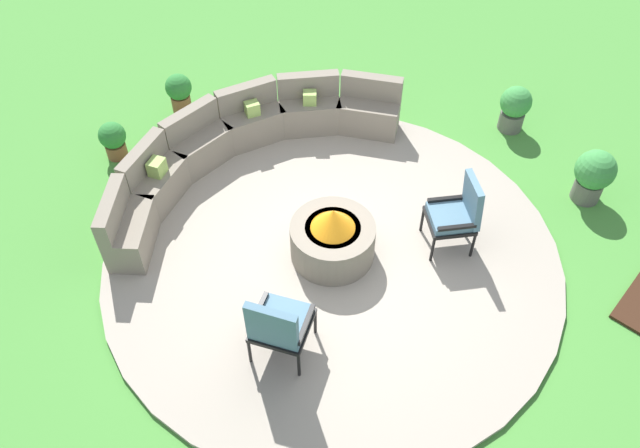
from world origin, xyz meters
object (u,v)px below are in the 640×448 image
at_px(potted_plant_3, 113,139).
at_px(lounge_chair_front_right, 458,212).
at_px(potted_plant_2, 594,174).
at_px(lounge_chair_front_left, 278,325).
at_px(potted_plant_0, 515,107).
at_px(curved_stone_bench, 240,146).
at_px(potted_plant_5, 179,92).
at_px(fire_pit, 333,237).

bearing_deg(potted_plant_3, lounge_chair_front_right, -68.70).
xyz_separation_m(lounge_chair_front_right, potted_plant_2, (1.87, -0.86, -0.17)).
relative_size(lounge_chair_front_left, potted_plant_0, 1.51).
bearing_deg(potted_plant_3, lounge_chair_front_left, -101.31).
height_order(curved_stone_bench, potted_plant_0, curved_stone_bench).
bearing_deg(potted_plant_3, potted_plant_5, 3.92).
distance_m(lounge_chair_front_right, potted_plant_2, 2.06).
xyz_separation_m(fire_pit, lounge_chair_front_left, (-1.41, -0.49, 0.25)).
xyz_separation_m(lounge_chair_front_left, potted_plant_0, (5.00, 0.15, -0.22)).
relative_size(fire_pit, potted_plant_2, 1.32).
height_order(curved_stone_bench, potted_plant_5, curved_stone_bench).
bearing_deg(lounge_chair_front_left, potted_plant_0, 67.56).
bearing_deg(lounge_chair_front_right, potted_plant_0, -35.45).
xyz_separation_m(lounge_chair_front_right, potted_plant_0, (2.48, 0.63, -0.22)).
distance_m(lounge_chair_front_left, potted_plant_2, 4.60).
xyz_separation_m(potted_plant_3, potted_plant_5, (1.26, 0.09, 0.05)).
bearing_deg(potted_plant_5, potted_plant_0, -52.90).
height_order(lounge_chair_front_left, potted_plant_0, lounge_chair_front_left).
height_order(fire_pit, potted_plant_2, fire_pit).
xyz_separation_m(fire_pit, lounge_chair_front_right, (1.12, -0.98, 0.24)).
bearing_deg(fire_pit, curved_stone_bench, 78.90).
distance_m(lounge_chair_front_right, potted_plant_0, 2.57).
bearing_deg(potted_plant_3, curved_stone_bench, -55.87).
bearing_deg(potted_plant_0, potted_plant_3, 137.84).
bearing_deg(fire_pit, potted_plant_0, -5.42).
bearing_deg(lounge_chair_front_right, lounge_chair_front_left, 119.38).
distance_m(potted_plant_2, potted_plant_5, 5.88).
height_order(potted_plant_0, potted_plant_2, potted_plant_2).
relative_size(fire_pit, potted_plant_5, 1.57).
relative_size(curved_stone_bench, potted_plant_3, 8.08).
xyz_separation_m(curved_stone_bench, potted_plant_3, (-1.01, 1.49, -0.08)).
bearing_deg(curved_stone_bench, potted_plant_3, 124.13).
distance_m(fire_pit, potted_plant_5, 3.62).
height_order(lounge_chair_front_left, potted_plant_2, lounge_chair_front_left).
bearing_deg(potted_plant_0, fire_pit, 174.58).
height_order(fire_pit, potted_plant_0, fire_pit).
bearing_deg(curved_stone_bench, lounge_chair_front_right, -76.20).
relative_size(curved_stone_bench, lounge_chair_front_left, 4.28).
bearing_deg(potted_plant_0, lounge_chair_front_left, -178.27).
distance_m(fire_pit, curved_stone_bench, 2.03).
height_order(fire_pit, lounge_chair_front_right, lounge_chair_front_right).
xyz_separation_m(potted_plant_0, potted_plant_3, (-4.21, 3.81, -0.07)).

